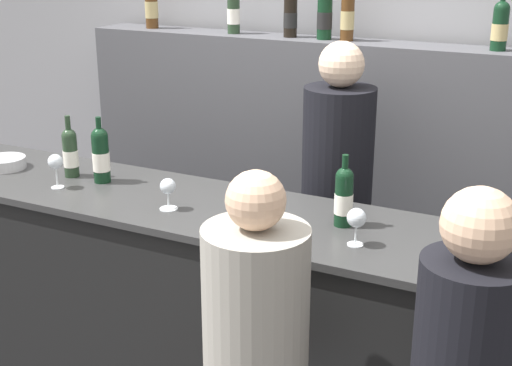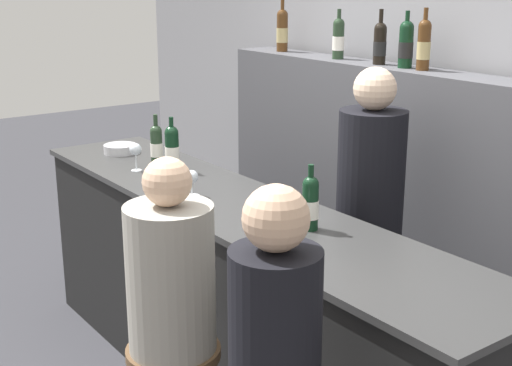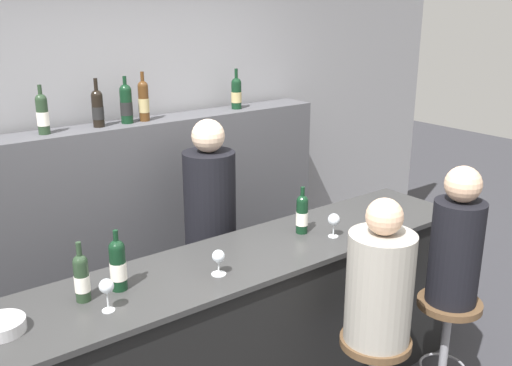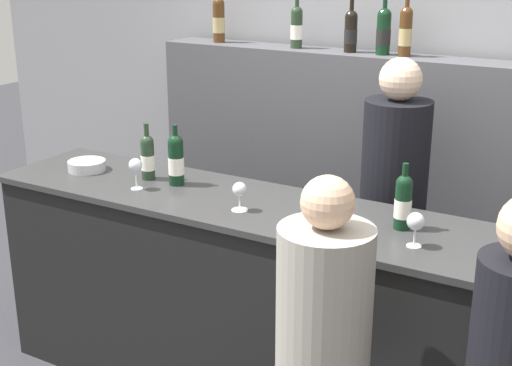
# 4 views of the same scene
# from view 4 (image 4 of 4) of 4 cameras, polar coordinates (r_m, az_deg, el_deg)

# --- Properties ---
(wall_back) EXTENTS (6.40, 0.05, 2.60)m
(wall_back) POSITION_cam_4_polar(r_m,az_deg,el_deg) (4.30, 11.56, 6.89)
(wall_back) COLOR gray
(wall_back) RESTS_ON ground_plane
(bar_counter) EXTENTS (3.07, 0.61, 1.03)m
(bar_counter) POSITION_cam_4_polar(r_m,az_deg,el_deg) (3.34, 2.67, -10.50)
(bar_counter) COLOR black
(bar_counter) RESTS_ON ground_plane
(back_bar_cabinet) EXTENTS (2.87, 0.28, 1.56)m
(back_bar_cabinet) POSITION_cam_4_polar(r_m,az_deg,el_deg) (4.23, 10.11, -0.51)
(back_bar_cabinet) COLOR #4C4C51
(back_bar_cabinet) RESTS_ON ground_plane
(wine_bottle_counter_0) EXTENTS (0.07, 0.07, 0.28)m
(wine_bottle_counter_0) POSITION_cam_4_polar(r_m,az_deg,el_deg) (3.57, -8.67, 2.11)
(wine_bottle_counter_0) COLOR #233823
(wine_bottle_counter_0) RESTS_ON bar_counter
(wine_bottle_counter_1) EXTENTS (0.08, 0.08, 0.30)m
(wine_bottle_counter_1) POSITION_cam_4_polar(r_m,az_deg,el_deg) (3.46, -6.42, 1.89)
(wine_bottle_counter_1) COLOR black
(wine_bottle_counter_1) RESTS_ON bar_counter
(wine_bottle_counter_2) EXTENTS (0.07, 0.07, 0.28)m
(wine_bottle_counter_2) POSITION_cam_4_polar(r_m,az_deg,el_deg) (2.96, 11.69, -1.45)
(wine_bottle_counter_2) COLOR black
(wine_bottle_counter_2) RESTS_ON bar_counter
(wine_bottle_backbar_0) EXTENTS (0.08, 0.08, 0.34)m
(wine_bottle_backbar_0) POSITION_cam_4_polar(r_m,az_deg,el_deg) (4.53, -3.00, 12.93)
(wine_bottle_backbar_0) COLOR #4C2D14
(wine_bottle_backbar_0) RESTS_ON back_bar_cabinet
(wine_bottle_backbar_1) EXTENTS (0.07, 0.07, 0.29)m
(wine_bottle_backbar_1) POSITION_cam_4_polar(r_m,az_deg,el_deg) (4.26, 3.27, 12.37)
(wine_bottle_backbar_1) COLOR #233823
(wine_bottle_backbar_1) RESTS_ON back_bar_cabinet
(wine_bottle_backbar_2) EXTENTS (0.07, 0.07, 0.31)m
(wine_bottle_backbar_2) POSITION_cam_4_polar(r_m,az_deg,el_deg) (4.12, 7.60, 11.99)
(wine_bottle_backbar_2) COLOR black
(wine_bottle_backbar_2) RESTS_ON back_bar_cabinet
(wine_bottle_backbar_3) EXTENTS (0.08, 0.08, 0.30)m
(wine_bottle_backbar_3) POSITION_cam_4_polar(r_m,az_deg,el_deg) (4.05, 10.17, 11.88)
(wine_bottle_backbar_3) COLOR black
(wine_bottle_backbar_3) RESTS_ON back_bar_cabinet
(wine_bottle_backbar_4) EXTENTS (0.07, 0.07, 0.32)m
(wine_bottle_backbar_4) POSITION_cam_4_polar(r_m,az_deg,el_deg) (4.01, 11.87, 11.81)
(wine_bottle_backbar_4) COLOR #4C2D14
(wine_bottle_backbar_4) RESTS_ON back_bar_cabinet
(wine_glass_0) EXTENTS (0.07, 0.07, 0.15)m
(wine_glass_0) POSITION_cam_4_polar(r_m,az_deg,el_deg) (3.42, -9.61, 1.32)
(wine_glass_0) COLOR silver
(wine_glass_0) RESTS_ON bar_counter
(wine_glass_1) EXTENTS (0.07, 0.07, 0.13)m
(wine_glass_1) POSITION_cam_4_polar(r_m,az_deg,el_deg) (3.10, -1.32, -0.64)
(wine_glass_1) COLOR silver
(wine_glass_1) RESTS_ON bar_counter
(wine_glass_2) EXTENTS (0.07, 0.07, 0.14)m
(wine_glass_2) POSITION_cam_4_polar(r_m,az_deg,el_deg) (2.80, 12.65, -3.10)
(wine_glass_2) COLOR silver
(wine_glass_2) RESTS_ON bar_counter
(metal_bowl) EXTENTS (0.19, 0.19, 0.05)m
(metal_bowl) POSITION_cam_4_polar(r_m,az_deg,el_deg) (3.79, -13.38, 1.37)
(metal_bowl) COLOR #B7B7BC
(metal_bowl) RESTS_ON bar_counter
(guest_seated_left) EXTENTS (0.34, 0.34, 0.76)m
(guest_seated_left) POSITION_cam_4_polar(r_m,az_deg,el_deg) (2.49, 5.50, -9.09)
(guest_seated_left) COLOR gray
(guest_seated_left) RESTS_ON bar_stool_left
(bartender) EXTENTS (0.33, 0.33, 1.63)m
(bartender) POSITION_cam_4_polar(r_m,az_deg,el_deg) (3.70, 10.74, -3.71)
(bartender) COLOR black
(bartender) RESTS_ON ground_plane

